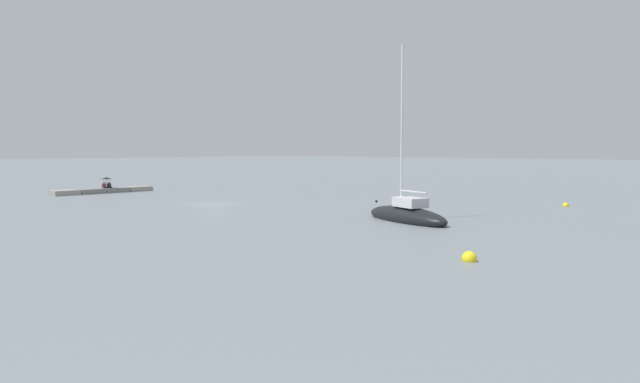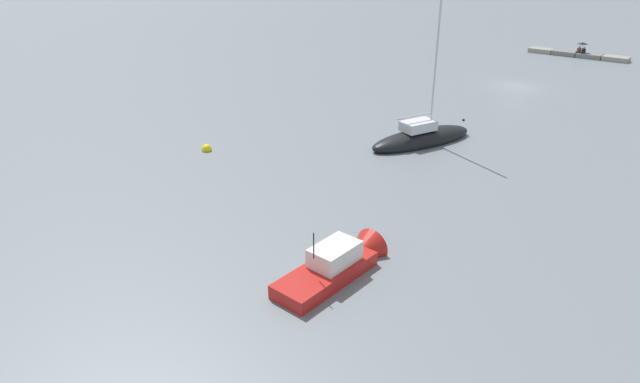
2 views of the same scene
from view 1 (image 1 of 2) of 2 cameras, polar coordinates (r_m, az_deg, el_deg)
The scene contains 8 objects.
ground_plane at distance 54.26m, azimuth -10.12°, elevation -1.17°, with size 500.00×500.00×0.00m, color slate.
seawall_pier at distance 70.71m, azimuth -19.77°, elevation 0.08°, with size 11.37×1.85×0.53m.
person_seated_dark_left at distance 70.83m, azimuth -19.24°, elevation 0.52°, with size 0.46×0.65×0.73m.
person_seated_maroon_right at distance 70.64m, azimuth -19.68°, elevation 0.50°, with size 0.46×0.65×0.73m.
umbrella_open_black at distance 70.77m, azimuth -19.50°, elevation 1.20°, with size 1.18×1.18×1.26m.
sailboat_black_far at distance 41.17m, azimuth 8.17°, elevation -2.22°, with size 5.01×8.48×12.28m.
mooring_buoy_near at distance 27.24m, azimuth 13.89°, elevation -6.16°, with size 0.66×0.66×0.66m.
mooring_buoy_far at distance 55.10m, azimuth 22.15°, elevation -1.23°, with size 0.50×0.50×0.50m.
Camera 1 is at (32.77, 42.97, 4.90)m, focal length 33.95 mm.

